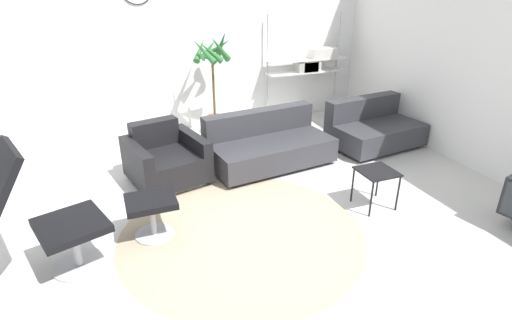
% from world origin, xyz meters
% --- Properties ---
extents(ground_plane, '(12.00, 12.00, 0.00)m').
position_xyz_m(ground_plane, '(0.00, 0.00, 0.00)').
color(ground_plane, silver).
extents(wall_back, '(12.00, 0.09, 2.80)m').
position_xyz_m(wall_back, '(-0.00, 3.14, 1.40)').
color(wall_back, white).
rests_on(wall_back, ground_plane).
extents(round_rug, '(2.32, 2.32, 0.01)m').
position_xyz_m(round_rug, '(0.01, -0.02, 0.00)').
color(round_rug, tan).
rests_on(round_rug, ground_plane).
extents(lounge_chair, '(1.16, 0.81, 1.25)m').
position_xyz_m(lounge_chair, '(-1.77, -0.08, 0.73)').
color(lounge_chair, '#BCBCC1').
rests_on(lounge_chair, ground_plane).
extents(ottoman, '(0.45, 0.38, 0.40)m').
position_xyz_m(ottoman, '(-0.76, 0.26, 0.29)').
color(ottoman, '#BCBCC1').
rests_on(ottoman, ground_plane).
extents(armchair_red, '(0.98, 0.98, 0.68)m').
position_xyz_m(armchair_red, '(-0.45, 1.35, 0.26)').
color(armchair_red, silver).
rests_on(armchair_red, ground_plane).
extents(couch_low, '(1.64, 0.99, 0.66)m').
position_xyz_m(couch_low, '(0.86, 1.36, 0.24)').
color(couch_low, black).
rests_on(couch_low, ground_plane).
extents(couch_second, '(1.33, 0.95, 0.66)m').
position_xyz_m(couch_second, '(2.51, 1.38, 0.24)').
color(couch_second, black).
rests_on(couch_second, ground_plane).
extents(side_table, '(0.37, 0.37, 0.41)m').
position_xyz_m(side_table, '(1.49, -0.04, 0.36)').
color(side_table, black).
rests_on(side_table, ground_plane).
extents(potted_plant, '(0.66, 0.66, 1.57)m').
position_xyz_m(potted_plant, '(0.53, 2.67, 0.85)').
color(potted_plant, brown).
rests_on(potted_plant, ground_plane).
extents(shelf_unit, '(1.37, 0.28, 1.72)m').
position_xyz_m(shelf_unit, '(2.29, 2.91, 0.94)').
color(shelf_unit, '#BCBCC1').
rests_on(shelf_unit, ground_plane).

